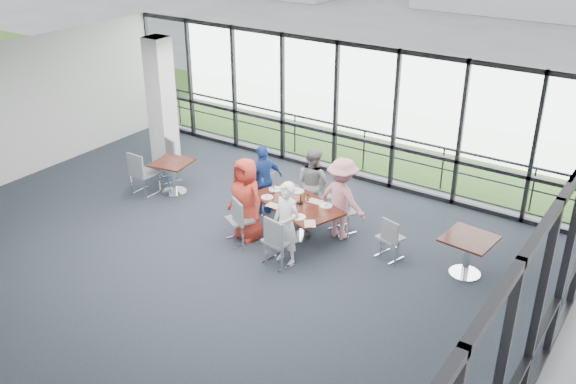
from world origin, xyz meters
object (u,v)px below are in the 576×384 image
Objects in this scene: diner_far_left at (313,183)px; chair_spare_la at (144,173)px; diner_near_right at (286,224)px; chair_main_nr at (279,240)px; structural_column at (162,104)px; main_table at (297,209)px; chair_main_end at (261,193)px; diner_far_right at (342,199)px; chair_main_fl at (320,196)px; diner_near_left at (246,199)px; chair_main_nl at (240,220)px; chair_spare_lb at (168,162)px; side_table_right at (469,244)px; chair_main_fr at (343,211)px; side_table_left at (172,167)px; chair_spare_r at (390,238)px; diner_end at (264,180)px.

diner_far_left is 1.53× the size of chair_spare_la.
chair_main_nr is at bearing -110.54° from diner_near_right.
main_table is (4.58, -1.13, -0.98)m from structural_column.
diner_near_right is 0.35m from chair_main_nr.
chair_main_end is (-1.24, 0.51, -0.19)m from main_table.
chair_spare_la is (-4.25, 0.61, -0.30)m from diner_near_right.
diner_far_right is (0.72, 0.50, 0.21)m from main_table.
chair_main_end is at bearing 17.15° from chair_spare_la.
chair_main_fl is (-0.39, 2.07, -0.04)m from chair_main_nr.
diner_near_left is at bearing 166.71° from chair_main_nr.
chair_spare_lb is at bearing -174.63° from chair_main_nl.
chair_main_nr is (-0.43, -1.52, -0.34)m from diner_far_right.
chair_spare_lb is at bearing 169.46° from chair_main_nr.
chair_spare_lb reaches higher than chair_main_fl.
chair_main_fr is at bearing 176.79° from side_table_right.
side_table_left is 3.91m from diner_near_right.
chair_spare_r reaches higher than side_table_right.
diner_near_left is 1.67× the size of chair_spare_la.
chair_spare_r is (2.67, 0.87, -0.41)m from diner_near_left.
chair_main_nl is at bearing -19.05° from side_table_left.
diner_far_left is at bearing 117.22° from chair_main_end.
chair_main_fr is at bearing 178.96° from chair_spare_r.
side_table_right is 0.60× the size of diner_far_left.
diner_near_right reaches higher than chair_main_fl.
diner_end is (-0.93, -0.44, -0.00)m from diner_far_left.
diner_far_right is 1.95× the size of chair_spare_r.
chair_main_fl is at bearing 176.11° from chair_spare_r.
diner_far_right is at bearing 41.80° from diner_near_left.
chair_spare_lb is (-3.97, 0.56, -0.15)m from main_table.
structural_column is 3.59m from chair_main_end.
diner_far_right is 1.87× the size of chair_main_fr.
chair_spare_la is at bearing -161.06° from chair_main_nl.
chair_main_end reaches higher than main_table.
main_table is 1.35m from chair_main_end.
side_table_right is at bearing -175.18° from diner_far_left.
diner_near_left is 1.94× the size of chair_main_end.
chair_main_nr is 2.16m from chair_main_end.
diner_near_right is 2.15m from chair_main_end.
diner_far_left reaches higher than chair_spare_lb.
chair_spare_la is at bearing 179.63° from chair_main_nr.
chair_main_nr is at bearing -9.37° from chair_spare_la.
chair_main_nr is at bearing -17.39° from side_table_left.
structural_column reaches higher than main_table.
structural_column is 7.91m from side_table_right.
chair_main_end is 0.93× the size of chair_spare_lb.
chair_main_fl is (-0.11, 1.05, -0.17)m from main_table.
side_table_right is 3.23m from diner_near_right.
side_table_left is 0.91× the size of chair_spare_la.
diner_far_left is 1.71× the size of chair_main_fl.
chair_main_nl is 1.07× the size of chair_main_fr.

